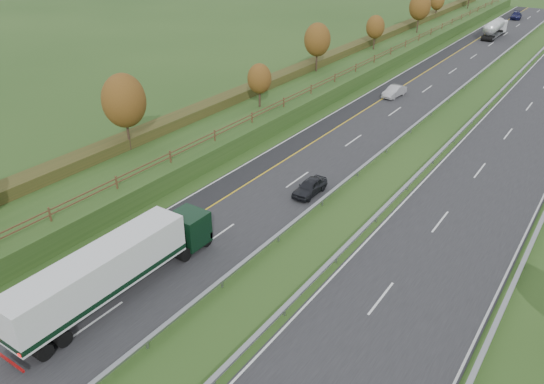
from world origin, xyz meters
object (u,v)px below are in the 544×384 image
at_px(car_dark_near, 310,187).
at_px(car_small_far, 516,15).
at_px(car_silver_mid, 394,91).
at_px(box_lorry, 114,268).
at_px(road_tanker, 495,28).

bearing_deg(car_dark_near, car_small_far, 93.23).
bearing_deg(car_small_far, car_silver_mid, -96.68).
distance_m(car_silver_mid, car_small_far, 74.56).
xyz_separation_m(box_lorry, car_dark_near, (3.14, 19.83, -1.57)).
distance_m(box_lorry, car_small_far, 126.13).
xyz_separation_m(road_tanker, car_silver_mid, (-1.19, -49.55, -1.07)).
height_order(car_dark_near, car_small_far, car_small_far).
distance_m(road_tanker, car_dark_near, 81.36).
relative_size(box_lorry, car_silver_mid, 3.55).
relative_size(box_lorry, car_dark_near, 3.87).
bearing_deg(car_silver_mid, road_tanker, 94.11).
relative_size(road_tanker, car_dark_near, 2.66).
height_order(road_tanker, car_dark_near, road_tanker).
height_order(box_lorry, car_small_far, box_lorry).
xyz_separation_m(road_tanker, car_small_far, (-0.93, 25.01, -1.02)).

